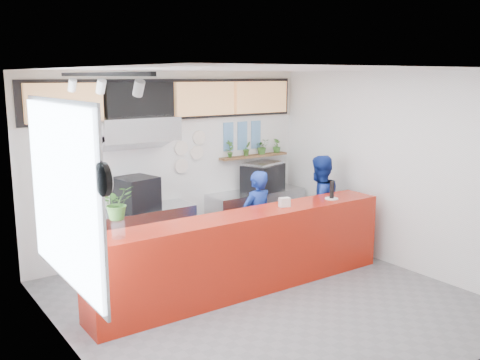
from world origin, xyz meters
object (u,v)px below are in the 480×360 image
staff_center (257,220)px  pepper_mill (332,190)px  espresso_machine (263,177)px  service_counter (247,252)px  panini_oven (136,193)px  staff_right (319,205)px

staff_center → pepper_mill: (0.89, -0.69, 0.48)m
espresso_machine → staff_center: bearing=-152.1°
service_counter → staff_center: 0.94m
panini_oven → espresso_machine: 2.46m
service_counter → pepper_mill: (1.54, -0.04, 0.70)m
staff_right → espresso_machine: bearing=-77.0°
staff_right → pepper_mill: staff_right is taller
service_counter → panini_oven: 2.06m
pepper_mill → staff_right: bearing=61.0°
panini_oven → staff_right: (2.70, -1.20, -0.32)m
panini_oven → pepper_mill: bearing=-50.5°
panini_oven → staff_center: bearing=-50.9°
panini_oven → staff_center: staff_center is taller
espresso_machine → staff_right: size_ratio=0.44×
staff_center → service_counter: bearing=37.2°
espresso_machine → staff_center: 1.58m
service_counter → pepper_mill: pepper_mill is taller
pepper_mill → staff_center: bearing=142.4°
pepper_mill → panini_oven: bearing=141.8°
panini_oven → staff_right: 2.98m
espresso_machine → pepper_mill: bearing=-114.7°
service_counter → pepper_mill: 1.69m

